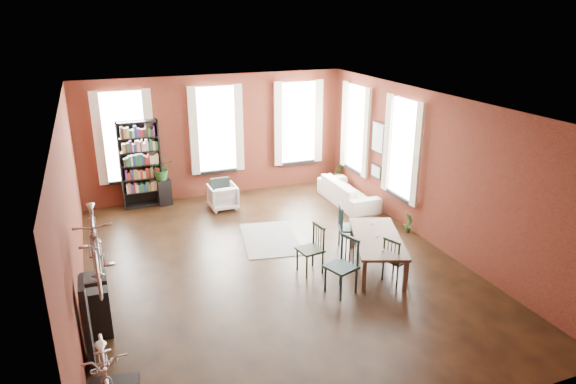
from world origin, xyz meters
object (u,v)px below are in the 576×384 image
plant_stand (164,192)px  bicycle_floor (102,342)px  dining_chair_b (310,249)px  dining_table (376,252)px  bookshelf (140,164)px  dining_chair_a (341,267)px  dining_chair_c (396,259)px  white_armchair (223,195)px  console_table (96,305)px  cream_sofa (348,188)px  dining_chair_d (349,228)px

plant_stand → bicycle_floor: 7.15m
dining_chair_b → dining_table: bearing=67.9°
dining_chair_b → bicycle_floor: 4.42m
dining_table → bookshelf: bookshelf is taller
dining_chair_a → plant_stand: dining_chair_a is taller
dining_chair_c → bookshelf: bearing=13.8°
white_armchair → plant_stand: (-1.34, 0.82, -0.00)m
bookshelf → white_armchair: bearing=-26.2°
dining_chair_b → bicycle_floor: bearing=-67.5°
dining_table → bookshelf: (-3.83, 5.05, 0.77)m
dining_chair_c → dining_chair_b: bearing=36.2°
dining_chair_a → console_table: bearing=-115.6°
dining_table → white_armchair: 4.60m
cream_sofa → plant_stand: bearing=70.0°
dining_chair_c → console_table: dining_chair_c is taller
dining_chair_b → bicycle_floor: (-3.77, -2.26, 0.45)m
bicycle_floor → dining_chair_c: bearing=12.8°
dining_chair_a → bookshelf: 6.31m
dining_table → cream_sofa: bearing=92.3°
cream_sofa → console_table: 7.15m
bookshelf → plant_stand: bookshelf is taller
dining_table → white_armchair: white_armchair is taller
bookshelf → bicycle_floor: bookshelf is taller
white_armchair → console_table: 5.31m
dining_chair_b → dining_chair_d: size_ratio=0.98×
bookshelf → plant_stand: 0.91m
dining_chair_d → bookshelf: bookshelf is taller
white_armchair → bicycle_floor: bicycle_floor is taller
dining_table → dining_chair_d: (-0.10, 0.94, 0.15)m
dining_chair_d → cream_sofa: (1.22, 2.41, -0.07)m
dining_chair_a → dining_chair_b: (-0.21, 0.90, -0.04)m
console_table → plant_stand: size_ratio=1.18×
cream_sofa → bicycle_floor: size_ratio=1.42×
dining_chair_a → plant_stand: bearing=-177.2°
dining_chair_c → bicycle_floor: bicycle_floor is taller
dining_table → plant_stand: (-3.33, 4.97, 0.01)m
white_armchair → plant_stand: 1.57m
dining_chair_a → plant_stand: 6.01m
dining_table → dining_chair_c: (0.08, -0.56, 0.11)m
dining_chair_b → plant_stand: size_ratio=1.39×
dining_chair_b → dining_chair_c: dining_chair_b is taller
dining_chair_b → white_armchair: 3.91m
dining_chair_a → dining_chair_c: bearing=72.0°
dining_chair_b → console_table: size_ratio=1.18×
dining_chair_b → bookshelf: bookshelf is taller
dining_chair_a → dining_chair_d: bearing=128.4°
dining_table → bookshelf: 6.39m
cream_sofa → console_table: size_ratio=2.60×
dining_chair_c → dining_chair_a: bearing=70.3°
cream_sofa → plant_stand: (-4.45, 1.62, -0.07)m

